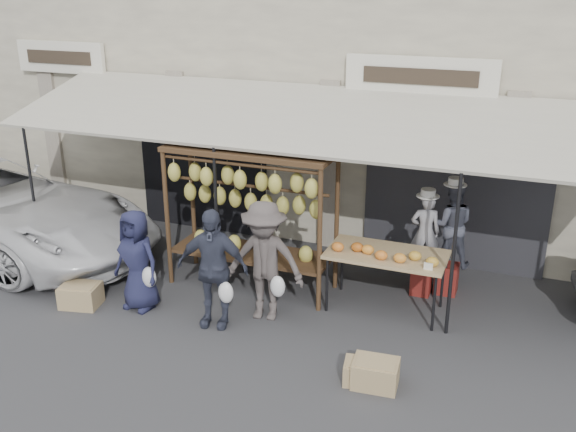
% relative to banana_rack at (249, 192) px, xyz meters
% --- Properties ---
extents(ground_plane, '(90.00, 90.00, 0.00)m').
position_rel_banana_rack_xyz_m(ground_plane, '(0.60, -1.47, -1.57)').
color(ground_plane, '#2D2D30').
extents(shophouse, '(24.00, 6.15, 7.30)m').
position_rel_banana_rack_xyz_m(shophouse, '(0.60, 5.03, 2.08)').
color(shophouse, beige).
rests_on(shophouse, ground_plane).
extents(awning, '(10.00, 2.35, 2.92)m').
position_rel_banana_rack_xyz_m(awning, '(0.61, 0.81, 1.00)').
color(awning, '#B7B29E').
rests_on(awning, ground_plane).
extents(banana_rack, '(2.60, 0.90, 2.24)m').
position_rel_banana_rack_xyz_m(banana_rack, '(0.00, 0.00, 0.00)').
color(banana_rack, '#4B311E').
rests_on(banana_rack, ground_plane).
extents(produce_table, '(1.70, 0.90, 1.04)m').
position_rel_banana_rack_xyz_m(produce_table, '(2.14, 0.00, -0.70)').
color(produce_table, tan).
rests_on(produce_table, ground_plane).
extents(vendor_left, '(0.50, 0.38, 1.21)m').
position_rel_banana_rack_xyz_m(vendor_left, '(2.55, 0.74, -0.55)').
color(vendor_left, gray).
rests_on(vendor_left, stool_left).
extents(vendor_right, '(0.72, 0.60, 1.32)m').
position_rel_banana_rack_xyz_m(vendor_right, '(2.90, 0.92, -0.44)').
color(vendor_right, '#434756').
rests_on(vendor_right, stool_right).
extents(customer_left, '(0.80, 0.57, 1.52)m').
position_rel_banana_rack_xyz_m(customer_left, '(-1.24, -1.23, -0.81)').
color(customer_left, '#1D1F3C').
rests_on(customer_left, ground_plane).
extents(customer_mid, '(1.06, 0.59, 1.72)m').
position_rel_banana_rack_xyz_m(customer_mid, '(0.01, -1.25, -0.71)').
color(customer_mid, '#343849').
rests_on(customer_mid, ground_plane).
extents(customer_right, '(1.22, 0.81, 1.76)m').
position_rel_banana_rack_xyz_m(customer_right, '(0.60, -0.82, -0.69)').
color(customer_right, '#4D4543').
rests_on(customer_right, ground_plane).
extents(stool_left, '(0.34, 0.34, 0.42)m').
position_rel_banana_rack_xyz_m(stool_left, '(2.55, 0.74, -1.36)').
color(stool_left, maroon).
rests_on(stool_left, ground_plane).
extents(stool_right, '(0.42, 0.42, 0.47)m').
position_rel_banana_rack_xyz_m(stool_right, '(2.90, 0.92, -1.33)').
color(stool_right, maroon).
rests_on(stool_right, ground_plane).
extents(crate_near_a, '(0.51, 0.42, 0.27)m').
position_rel_banana_rack_xyz_m(crate_near_a, '(2.34, -1.85, -1.43)').
color(crate_near_a, tan).
rests_on(crate_near_a, ground_plane).
extents(crate_near_b, '(0.57, 0.46, 0.32)m').
position_rel_banana_rack_xyz_m(crate_near_b, '(2.49, -1.86, -1.41)').
color(crate_near_b, tan).
rests_on(crate_near_b, ground_plane).
extents(crate_far, '(0.64, 0.53, 0.33)m').
position_rel_banana_rack_xyz_m(crate_far, '(-2.09, -1.52, -1.40)').
color(crate_far, tan).
rests_on(crate_far, ground_plane).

